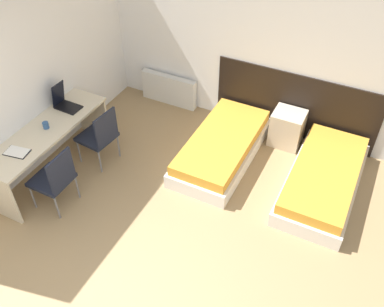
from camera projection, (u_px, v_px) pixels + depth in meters
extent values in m
plane|color=#9E7F56|center=(106.00, 306.00, 4.54)|extent=(20.00, 20.00, 0.00)
cube|color=white|center=(245.00, 42.00, 6.14)|extent=(5.29, 0.05, 2.70)
cube|color=white|center=(38.00, 67.00, 5.61)|extent=(0.05, 4.71, 2.70)
cube|color=black|center=(294.00, 106.00, 6.37)|extent=(2.46, 0.03, 1.06)
cube|color=silver|center=(222.00, 151.00, 6.24)|extent=(0.88, 1.87, 0.22)
cube|color=gold|center=(222.00, 141.00, 6.12)|extent=(0.80, 1.79, 0.15)
cube|color=silver|center=(322.00, 183.00, 5.75)|extent=(0.88, 1.87, 0.22)
cube|color=gold|center=(325.00, 173.00, 5.63)|extent=(0.80, 1.79, 0.15)
cube|color=beige|center=(287.00, 128.00, 6.38)|extent=(0.46, 0.41, 0.55)
cube|color=silver|center=(169.00, 89.00, 7.19)|extent=(0.98, 0.12, 0.52)
cube|color=beige|center=(45.00, 130.00, 5.63)|extent=(0.58, 1.94, 0.04)
cube|color=beige|center=(93.00, 114.00, 6.51)|extent=(0.52, 0.04, 0.70)
cube|color=black|center=(97.00, 137.00, 6.00)|extent=(0.50, 0.50, 0.05)
cube|color=black|center=(106.00, 128.00, 5.75)|extent=(0.07, 0.41, 0.45)
cylinder|color=slate|center=(79.00, 151.00, 6.10)|extent=(0.02, 0.02, 0.40)
cylinder|color=slate|center=(98.00, 137.00, 6.35)|extent=(0.02, 0.02, 0.40)
cylinder|color=slate|center=(100.00, 162.00, 5.94)|extent=(0.02, 0.02, 0.40)
cylinder|color=slate|center=(119.00, 146.00, 6.19)|extent=(0.02, 0.02, 0.40)
cube|color=black|center=(52.00, 180.00, 5.36)|extent=(0.46, 0.46, 0.05)
cube|color=black|center=(61.00, 171.00, 5.12)|extent=(0.03, 0.41, 0.45)
cylinder|color=slate|center=(33.00, 197.00, 5.44)|extent=(0.02, 0.02, 0.40)
cylinder|color=slate|center=(54.00, 177.00, 5.71)|extent=(0.02, 0.02, 0.40)
cylinder|color=slate|center=(57.00, 207.00, 5.31)|extent=(0.02, 0.02, 0.40)
cylinder|color=slate|center=(77.00, 187.00, 5.57)|extent=(0.02, 0.02, 0.40)
cube|color=black|center=(69.00, 107.00, 5.97)|extent=(0.35, 0.24, 0.02)
cube|color=black|center=(58.00, 94.00, 5.90)|extent=(0.08, 0.23, 0.34)
cube|color=black|center=(17.00, 152.00, 5.27)|extent=(0.32, 0.23, 0.01)
cube|color=white|center=(17.00, 152.00, 5.26)|extent=(0.30, 0.22, 0.01)
cylinder|color=#2D5184|center=(46.00, 125.00, 5.61)|extent=(0.08, 0.08, 0.09)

